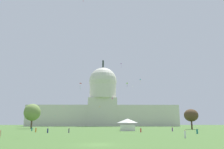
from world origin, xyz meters
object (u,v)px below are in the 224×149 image
Objects in this scene: kite_magenta_mid at (112,98)px; kite_red_mid at (81,84)px; person_red_lawn_far_left at (141,130)px; person_navy_front_left at (48,131)px; tree_east_far at (191,115)px; kite_pink_low at (63,107)px; person_purple_edge_west at (172,129)px; person_teal_back_right at (197,131)px; capitol_building at (103,105)px; kite_lime_mid at (127,83)px; person_tan_back_left at (0,134)px; kite_violet_high at (122,64)px; kite_gold_low at (100,107)px; person_white_back_center at (185,134)px; kite_white_high at (133,86)px; person_orange_aisle_center at (36,130)px; kite_turquoise_high at (140,80)px; tree_west_mid at (32,112)px; event_tent at (127,125)px; person_grey_front_center at (69,131)px; kite_cyan_low at (55,116)px; person_teal_near_tree_east at (32,129)px.

kite_red_mid is (-19.07, -14.52, 7.14)m from kite_magenta_mid.
person_navy_front_left is at bearing 59.86° from person_red_lawn_far_left.
tree_east_far is 95.60m from kite_pink_low.
person_teal_back_right is (1.37, -20.33, -0.01)m from person_purple_edge_west.
kite_red_mid reaches higher than person_teal_back_right.
kite_lime_mid is (20.67, -51.12, 13.55)m from capitol_building.
person_purple_edge_west is at bearing -4.08° from person_tan_back_left.
person_teal_back_right is at bearing -79.74° from capitol_building.
person_tan_back_left is 122.82m from kite_pink_low.
kite_violet_high is 1.93× the size of kite_pink_low.
person_navy_front_left is 0.56× the size of kite_gold_low.
person_navy_front_left is at bearing -179.93° from person_white_back_center.
kite_lime_mid is at bearing -42.57° from person_navy_front_left.
person_white_back_center is 1.20× the size of kite_white_high.
person_white_back_center is at bearing -25.33° from person_orange_aisle_center.
tree_west_mid is at bearing 118.51° from kite_turquoise_high.
kite_white_high reaches higher than kite_magenta_mid.
event_tent is 4.04× the size of person_grey_front_center.
kite_gold_low is (-22.76, 161.11, 16.83)m from person_white_back_center.
person_orange_aisle_center is (-5.19, 5.06, 0.02)m from person_navy_front_left.
kite_violet_high reaches higher than person_tan_back_left.
kite_turquoise_high is at bearing 19.31° from kite_red_mid.
kite_violet_high is 29.37m from kite_turquoise_high.
event_tent is at bearing 37.41° from person_orange_aisle_center.
tree_east_far is at bearing 4.13° from person_tan_back_left.
kite_red_mid reaches higher than person_purple_edge_west.
tree_west_mid is 93.35m from person_teal_back_right.
kite_gold_low reaches higher than person_purple_edge_west.
kite_violet_high reaches higher than person_navy_front_left.
person_navy_front_left is at bearing 98.50° from person_purple_edge_west.
kite_magenta_mid is (-4.82, 57.17, 16.55)m from event_tent.
person_white_back_center is 1.04× the size of person_grey_front_center.
person_grey_front_center is 0.86× the size of kite_pink_low.
kite_magenta_mid reaches higher than person_orange_aisle_center.
person_navy_front_left is 1.02× the size of person_red_lawn_far_left.
kite_cyan_low is (-55.09, 127.19, 7.55)m from person_white_back_center.
event_tent is 94.76m from kite_cyan_low.
person_teal_near_tree_east is at bearing 162.66° from kite_magenta_mid.
kite_pink_low reaches higher than kite_cyan_low.
kite_gold_low is (-32.44, 142.48, 16.91)m from person_teal_back_right.
kite_violet_high is at bearing -69.59° from capitol_building.
person_orange_aisle_center is 0.36× the size of kite_turquoise_high.
person_tan_back_left is 140.00m from kite_lime_mid.
person_tan_back_left is 0.99× the size of person_teal_back_right.
kite_red_mid is 57.14m from kite_lime_mid.
kite_white_high is at bearing -102.96° from person_teal_near_tree_east.
person_purple_edge_west is 101.91m from kite_lime_mid.
kite_cyan_low is 61.60m from kite_lime_mid.
person_teal_near_tree_east is 13.55m from person_orange_aisle_center.
tree_west_mid reaches higher than person_orange_aisle_center.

